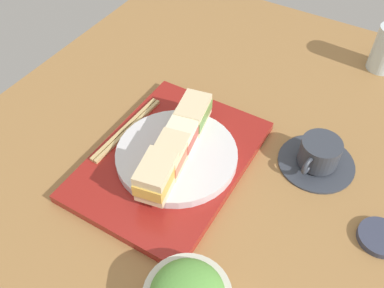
% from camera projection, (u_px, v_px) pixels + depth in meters
% --- Properties ---
extents(ground_plane, '(1.40, 1.00, 0.03)m').
position_uv_depth(ground_plane, '(187.00, 196.00, 0.78)').
color(ground_plane, olive).
extents(serving_tray, '(0.37, 0.27, 0.02)m').
position_uv_depth(serving_tray, '(170.00, 160.00, 0.80)').
color(serving_tray, maroon).
rests_on(serving_tray, ground_plane).
extents(sandwich_plate, '(0.23, 0.23, 0.02)m').
position_uv_depth(sandwich_plate, '(177.00, 155.00, 0.79)').
color(sandwich_plate, silver).
rests_on(sandwich_plate, serving_tray).
extents(sandwich_nearmost, '(0.09, 0.07, 0.05)m').
position_uv_depth(sandwich_nearmost, '(193.00, 113.00, 0.82)').
color(sandwich_nearmost, beige).
rests_on(sandwich_nearmost, sandwich_plate).
extents(sandwich_inner_near, '(0.09, 0.07, 0.05)m').
position_uv_depth(sandwich_inner_near, '(182.00, 133.00, 0.78)').
color(sandwich_inner_near, '#EFE5C1').
rests_on(sandwich_inner_near, sandwich_plate).
extents(sandwich_inner_far, '(0.09, 0.07, 0.05)m').
position_uv_depth(sandwich_inner_far, '(170.00, 154.00, 0.75)').
color(sandwich_inner_far, beige).
rests_on(sandwich_inner_far, sandwich_plate).
extents(sandwich_farmost, '(0.09, 0.07, 0.06)m').
position_uv_depth(sandwich_farmost, '(156.00, 176.00, 0.71)').
color(sandwich_farmost, beige).
rests_on(sandwich_farmost, sandwich_plate).
extents(chopsticks_pair, '(0.20, 0.02, 0.01)m').
position_uv_depth(chopsticks_pair, '(127.00, 129.00, 0.84)').
color(chopsticks_pair, tan).
rests_on(chopsticks_pair, serving_tray).
extents(coffee_cup, '(0.15, 0.15, 0.06)m').
position_uv_depth(coffee_cup, '(318.00, 156.00, 0.79)').
color(coffee_cup, '#333842').
rests_on(coffee_cup, ground_plane).
extents(small_sauce_dish, '(0.07, 0.07, 0.01)m').
position_uv_depth(small_sauce_dish, '(380.00, 237.00, 0.70)').
color(small_sauce_dish, '#33384C').
rests_on(small_sauce_dish, ground_plane).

